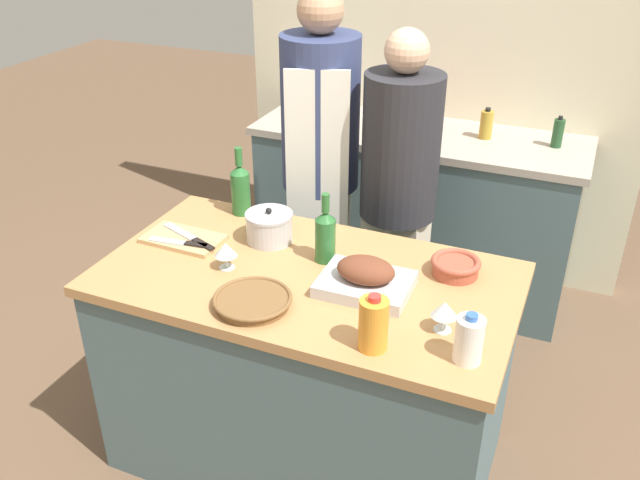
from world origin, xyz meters
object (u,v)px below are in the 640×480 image
(cutting_board, at_px, (183,239))
(wine_bottle_green, at_px, (325,235))
(condiment_bottle_tall, at_px, (486,124))
(condiment_bottle_short, at_px, (558,133))
(person_cook_guest, at_px, (398,191))
(wine_glass_left, at_px, (444,310))
(knife_paring, at_px, (180,243))
(stand_mixer, at_px, (423,111))
(wine_bottle_dark, at_px, (240,188))
(wine_glass_right, at_px, (226,250))
(knife_chef, at_px, (190,237))
(milk_jug, at_px, (469,340))
(juice_jug, at_px, (373,324))
(roasting_pan, at_px, (365,278))
(person_cook_aproned, at_px, (320,160))
(wicker_basket, at_px, (253,301))
(stock_pot, at_px, (269,227))
(mixing_bowl, at_px, (456,266))

(cutting_board, bearing_deg, wine_bottle_green, 8.22)
(condiment_bottle_tall, bearing_deg, condiment_bottle_short, 2.59)
(cutting_board, relative_size, person_cook_guest, 0.19)
(wine_glass_left, xyz_separation_m, person_cook_guest, (-0.44, 0.94, -0.07))
(knife_paring, bearing_deg, stand_mixer, 69.79)
(wine_bottle_dark, xyz_separation_m, wine_glass_right, (0.17, -0.42, -0.04))
(person_cook_guest, bearing_deg, condiment_bottle_short, 57.56)
(cutting_board, relative_size, knife_chef, 1.07)
(cutting_board, distance_m, knife_paring, 0.06)
(wine_glass_right, distance_m, stand_mixer, 1.57)
(knife_paring, distance_m, condiment_bottle_short, 1.98)
(milk_jug, height_order, wine_glass_left, milk_jug)
(cutting_board, xyz_separation_m, stand_mixer, (0.56, 1.42, 0.17))
(cutting_board, distance_m, juice_jug, 0.97)
(roasting_pan, height_order, person_cook_guest, person_cook_guest)
(cutting_board, height_order, wine_bottle_green, wine_bottle_green)
(person_cook_aproned, bearing_deg, condiment_bottle_short, 17.11)
(knife_paring, relative_size, stand_mixer, 0.81)
(person_cook_guest, bearing_deg, wicker_basket, -92.83)
(roasting_pan, xyz_separation_m, wine_glass_left, (0.31, -0.12, 0.03))
(juice_jug, bearing_deg, wine_glass_right, 160.12)
(juice_jug, height_order, knife_paring, juice_jug)
(condiment_bottle_short, height_order, person_cook_guest, person_cook_guest)
(condiment_bottle_short, xyz_separation_m, person_cook_aproned, (-0.99, -0.71, -0.04))
(stock_pot, height_order, wine_glass_right, stock_pot)
(wicker_basket, bearing_deg, juice_jug, -6.96)
(wine_glass_left, height_order, person_cook_guest, person_cook_guest)
(stand_mixer, xyz_separation_m, condiment_bottle_short, (0.68, 0.08, -0.05))
(cutting_board, height_order, condiment_bottle_tall, condiment_bottle_tall)
(stock_pot, height_order, stand_mixer, stand_mixer)
(juice_jug, distance_m, wine_glass_right, 0.69)
(knife_chef, bearing_deg, wicker_basket, -34.31)
(wicker_basket, distance_m, stand_mixer, 1.72)
(juice_jug, distance_m, wine_glass_left, 0.24)
(wicker_basket, bearing_deg, mixing_bowl, 38.96)
(mixing_bowl, relative_size, person_cook_guest, 0.11)
(wicker_basket, height_order, knife_paring, wicker_basket)
(stock_pot, height_order, knife_chef, stock_pot)
(stock_pot, distance_m, juice_jug, 0.77)
(roasting_pan, xyz_separation_m, knife_chef, (-0.75, 0.06, -0.03))
(mixing_bowl, distance_m, condiment_bottle_tall, 1.32)
(wicker_basket, xyz_separation_m, wine_bottle_green, (0.11, 0.37, 0.09))
(cutting_board, distance_m, wine_bottle_green, 0.58)
(wine_glass_left, xyz_separation_m, wine_glass_right, (-0.82, 0.06, -0.00))
(knife_paring, bearing_deg, cutting_board, 110.50)
(mixing_bowl, distance_m, knife_chef, 1.02)
(cutting_board, xyz_separation_m, wine_bottle_green, (0.57, 0.08, 0.10))
(knife_chef, xyz_separation_m, condiment_bottle_tall, (0.86, 1.48, 0.10))
(mixing_bowl, bearing_deg, wine_glass_left, -83.09)
(wine_bottle_green, relative_size, person_cook_guest, 0.17)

